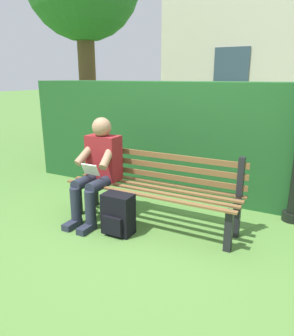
% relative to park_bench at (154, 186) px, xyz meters
% --- Properties ---
extents(ground, '(60.00, 60.00, 0.00)m').
position_rel_park_bench_xyz_m(ground, '(0.00, 0.07, -0.44)').
color(ground, '#517F38').
extents(park_bench, '(1.96, 0.48, 0.84)m').
position_rel_park_bench_xyz_m(park_bench, '(0.00, 0.00, 0.00)').
color(park_bench, black).
rests_on(park_bench, ground).
extents(person_seated, '(0.44, 0.73, 1.16)m').
position_rel_park_bench_xyz_m(person_seated, '(0.63, 0.17, 0.18)').
color(person_seated, maroon).
rests_on(person_seated, ground).
extents(hedge_backdrop, '(5.35, 0.82, 1.64)m').
position_rel_park_bench_xyz_m(hedge_backdrop, '(-0.18, -1.22, 0.37)').
color(hedge_backdrop, '#1E5123').
rests_on(hedge_backdrop, ground).
extents(backpack, '(0.32, 0.27, 0.44)m').
position_rel_park_bench_xyz_m(backpack, '(0.21, 0.42, -0.22)').
color(backpack, black).
rests_on(backpack, ground).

